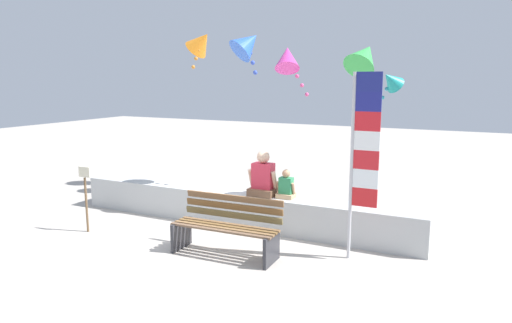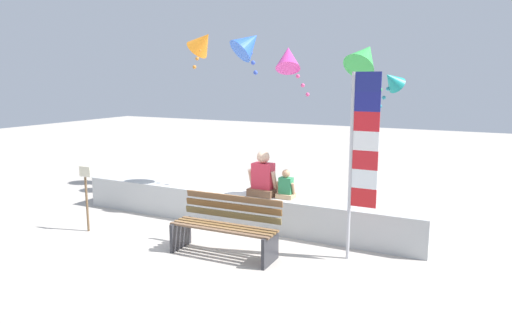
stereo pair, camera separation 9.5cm
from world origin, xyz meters
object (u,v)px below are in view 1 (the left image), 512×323
(kite_orange, at_px, (201,42))
(kite_magenta, at_px, (288,58))
(person_child, at_px, (286,187))
(kite_blue, at_px, (248,43))
(kite_teal, at_px, (391,80))
(person_adult, at_px, (263,178))
(flag_banner, at_px, (361,151))
(park_bench, at_px, (227,228))
(kite_green, at_px, (364,57))
(sign_post, at_px, (86,193))

(kite_orange, bearing_deg, kite_magenta, -1.47)
(person_child, height_order, kite_blue, kite_blue)
(kite_teal, bearing_deg, kite_blue, -141.19)
(person_adult, relative_size, kite_magenta, 0.74)
(flag_banner, distance_m, kite_teal, 3.30)
(person_child, xyz_separation_m, kite_magenta, (-0.59, 1.42, 2.26))
(person_child, bearing_deg, park_bench, -106.21)
(park_bench, height_order, kite_blue, kite_blue)
(park_bench, xyz_separation_m, kite_magenta, (-0.19, 2.80, 2.66))
(kite_teal, bearing_deg, kite_orange, -166.22)
(kite_magenta, relative_size, kite_green, 1.15)
(person_child, bearing_deg, kite_green, 25.13)
(kite_orange, height_order, kite_blue, kite_orange)
(sign_post, bearing_deg, kite_magenta, 49.40)
(park_bench, distance_m, flag_banner, 2.32)
(kite_orange, bearing_deg, kite_green, -13.77)
(person_child, relative_size, kite_blue, 0.55)
(kite_blue, distance_m, kite_magenta, 0.98)
(sign_post, bearing_deg, kite_teal, 42.23)
(kite_teal, relative_size, kite_magenta, 0.77)
(kite_orange, distance_m, sign_post, 4.13)
(flag_banner, distance_m, kite_orange, 4.99)
(kite_green, relative_size, sign_post, 0.81)
(flag_banner, bearing_deg, kite_teal, 93.90)
(kite_teal, bearing_deg, kite_green, -92.82)
(kite_green, height_order, sign_post, kite_green)
(flag_banner, xyz_separation_m, sign_post, (-4.60, -0.85, -0.94))
(person_child, bearing_deg, kite_teal, 62.83)
(kite_blue, bearing_deg, sign_post, -134.42)
(park_bench, distance_m, person_child, 1.49)
(flag_banner, height_order, kite_orange, kite_orange)
(park_bench, height_order, person_child, person_child)
(person_child, relative_size, kite_green, 0.54)
(kite_orange, xyz_separation_m, sign_post, (-0.50, -3.03, -2.76))
(park_bench, bearing_deg, kite_blue, 108.10)
(kite_orange, relative_size, sign_post, 0.80)
(person_adult, height_order, person_child, person_adult)
(person_child, bearing_deg, person_adult, -179.95)
(flag_banner, distance_m, kite_green, 1.90)
(kite_teal, bearing_deg, person_adult, -124.84)
(person_child, bearing_deg, kite_blue, 150.70)
(kite_blue, bearing_deg, park_bench, -71.90)
(flag_banner, xyz_separation_m, kite_magenta, (-2.05, 2.13, 1.43))
(person_child, height_order, flag_banner, flag_banner)
(kite_magenta, xyz_separation_m, kite_green, (1.74, -0.88, -0.04))
(kite_orange, bearing_deg, sign_post, -99.33)
(person_adult, xyz_separation_m, flag_banner, (1.90, -0.71, 0.71))
(kite_teal, height_order, kite_orange, kite_orange)
(person_adult, height_order, kite_blue, kite_blue)
(park_bench, distance_m, kite_blue, 3.56)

